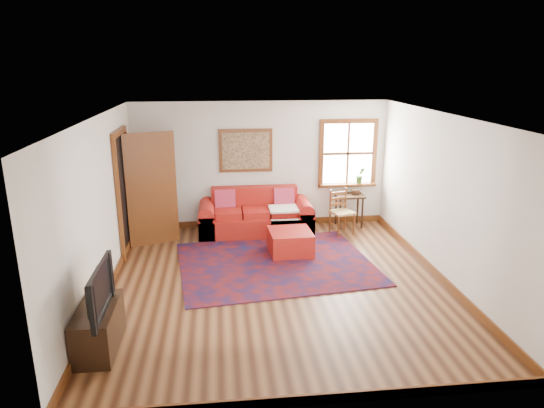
{
  "coord_description": "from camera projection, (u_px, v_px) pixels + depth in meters",
  "views": [
    {
      "loc": [
        -0.82,
        -6.65,
        3.22
      ],
      "look_at": [
        -0.02,
        0.6,
        1.07
      ],
      "focal_mm": 32.0,
      "sensor_mm": 36.0,
      "label": 1
    }
  ],
  "objects": [
    {
      "name": "ground",
      "position": [
        278.0,
        283.0,
        7.34
      ],
      "size": [
        5.5,
        5.5,
        0.0
      ],
      "primitive_type": "plane",
      "color": "#3D1F10",
      "rests_on": "ground"
    },
    {
      "name": "room_envelope",
      "position": [
        278.0,
        176.0,
        6.89
      ],
      "size": [
        5.04,
        5.54,
        2.52
      ],
      "color": "silver",
      "rests_on": "ground"
    },
    {
      "name": "window",
      "position": [
        349.0,
        160.0,
        9.73
      ],
      "size": [
        1.18,
        0.2,
        1.38
      ],
      "color": "white",
      "rests_on": "ground"
    },
    {
      "name": "doorway",
      "position": [
        141.0,
        189.0,
        8.5
      ],
      "size": [
        0.89,
        1.08,
        2.14
      ],
      "color": "black",
      "rests_on": "ground"
    },
    {
      "name": "framed_artwork",
      "position": [
        246.0,
        151.0,
        9.46
      ],
      "size": [
        1.05,
        0.07,
        0.85
      ],
      "color": "brown",
      "rests_on": "ground"
    },
    {
      "name": "persian_rug",
      "position": [
        276.0,
        263.0,
        8.02
      ],
      "size": [
        3.38,
        2.84,
        0.02
      ],
      "primitive_type": "cube",
      "rotation": [
        0.0,
        0.0,
        0.12
      ],
      "color": "#5C0F0D",
      "rests_on": "ground"
    },
    {
      "name": "red_leather_sofa",
      "position": [
        256.0,
        218.0,
        9.46
      ],
      "size": [
        2.18,
        0.9,
        0.85
      ],
      "color": "#AB1C16",
      "rests_on": "ground"
    },
    {
      "name": "red_ottoman",
      "position": [
        290.0,
        242.0,
        8.42
      ],
      "size": [
        0.75,
        0.75,
        0.41
      ],
      "primitive_type": "cube",
      "rotation": [
        0.0,
        0.0,
        0.05
      ],
      "color": "#AB1C16",
      "rests_on": "ground"
    },
    {
      "name": "side_table",
      "position": [
        349.0,
        200.0,
        9.72
      ],
      "size": [
        0.55,
        0.41,
        0.66
      ],
      "color": "black",
      "rests_on": "ground"
    },
    {
      "name": "ladder_back_chair",
      "position": [
        341.0,
        210.0,
        9.37
      ],
      "size": [
        0.5,
        0.49,
        0.86
      ],
      "color": "tan",
      "rests_on": "ground"
    },
    {
      "name": "media_cabinet",
      "position": [
        98.0,
        328.0,
        5.6
      ],
      "size": [
        0.43,
        0.95,
        0.52
      ],
      "primitive_type": "cube",
      "color": "black",
      "rests_on": "ground"
    },
    {
      "name": "television",
      "position": [
        93.0,
        291.0,
        5.32
      ],
      "size": [
        0.13,
        0.98,
        0.56
      ],
      "primitive_type": "imported",
      "rotation": [
        0.0,
        0.0,
        1.57
      ],
      "color": "black",
      "rests_on": "media_cabinet"
    },
    {
      "name": "candle_hurricane",
      "position": [
        108.0,
        284.0,
        5.91
      ],
      "size": [
        0.12,
        0.12,
        0.18
      ],
      "color": "silver",
      "rests_on": "media_cabinet"
    }
  ]
}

